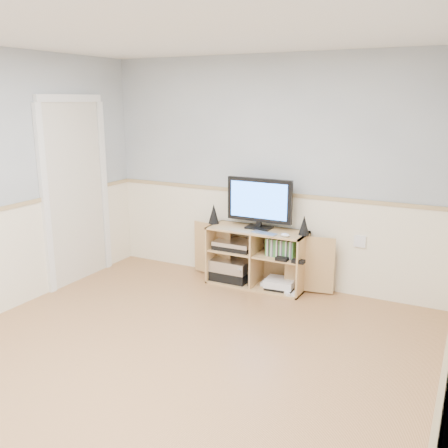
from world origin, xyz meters
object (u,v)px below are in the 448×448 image
at_px(media_cabinet, 258,256).
at_px(monitor, 259,202).
at_px(keyboard, 264,233).
at_px(game_consoles, 279,284).

distance_m(media_cabinet, monitor, 0.62).
relative_size(keyboard, game_consoles, 0.62).
xyz_separation_m(keyboard, game_consoles, (0.14, 0.13, -0.59)).
bearing_deg(keyboard, monitor, 136.15).
distance_m(monitor, keyboard, 0.38).
height_order(monitor, game_consoles, monitor).
height_order(media_cabinet, keyboard, keyboard).
relative_size(media_cabinet, game_consoles, 3.74).
bearing_deg(media_cabinet, keyboard, -53.39).
xyz_separation_m(monitor, keyboard, (0.14, -0.19, -0.30)).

